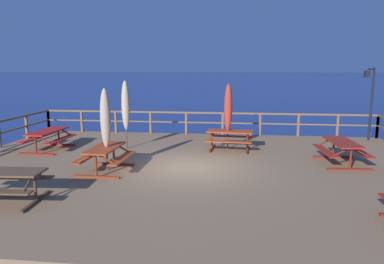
# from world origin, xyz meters

# --- Properties ---
(ground_plane) EXTENTS (600.00, 600.00, 0.00)m
(ground_plane) POSITION_xyz_m (0.00, 0.00, 0.00)
(ground_plane) COLOR navy
(wooden_deck) EXTENTS (16.16, 12.05, 0.74)m
(wooden_deck) POSITION_xyz_m (0.00, 0.00, 0.37)
(wooden_deck) COLOR #846647
(wooden_deck) RESTS_ON ground
(railing_waterside_far) EXTENTS (15.96, 0.10, 1.09)m
(railing_waterside_far) POSITION_xyz_m (-0.00, 5.88, 1.48)
(railing_waterside_far) COLOR brown
(railing_waterside_far) RESTS_ON wooden_deck
(picnic_table_mid_left) EXTENTS (1.86, 1.53, 0.78)m
(picnic_table_mid_left) POSITION_xyz_m (1.27, 2.67, 1.29)
(picnic_table_mid_left) COLOR #993819
(picnic_table_mid_left) RESTS_ON wooden_deck
(picnic_table_mid_right) EXTENTS (1.45, 1.85, 0.78)m
(picnic_table_mid_right) POSITION_xyz_m (-2.52, -0.73, 1.29)
(picnic_table_mid_right) COLOR #993819
(picnic_table_mid_right) RESTS_ON wooden_deck
(picnic_table_mid_centre) EXTENTS (1.45, 2.07, 0.78)m
(picnic_table_mid_centre) POSITION_xyz_m (-5.80, 1.85, 1.30)
(picnic_table_mid_centre) COLOR maroon
(picnic_table_mid_centre) RESTS_ON wooden_deck
(picnic_table_back_left) EXTENTS (1.52, 2.06, 0.78)m
(picnic_table_back_left) POSITION_xyz_m (5.04, 1.06, 1.30)
(picnic_table_back_left) COLOR maroon
(picnic_table_back_left) RESTS_ON wooden_deck
(patio_umbrella_short_mid) EXTENTS (0.32, 0.32, 2.58)m
(patio_umbrella_short_mid) POSITION_xyz_m (1.19, 2.74, 2.38)
(patio_umbrella_short_mid) COLOR #4C3828
(patio_umbrella_short_mid) RESTS_ON wooden_deck
(patio_umbrella_tall_mid_right) EXTENTS (0.32, 0.32, 2.70)m
(patio_umbrella_tall_mid_right) POSITION_xyz_m (-2.80, 2.43, 2.45)
(patio_umbrella_tall_mid_right) COLOR #4C3828
(patio_umbrella_tall_mid_right) RESTS_ON wooden_deck
(patio_umbrella_short_front) EXTENTS (0.32, 0.32, 2.58)m
(patio_umbrella_short_front) POSITION_xyz_m (-2.49, -0.65, 2.38)
(patio_umbrella_short_front) COLOR #4C3828
(patio_umbrella_short_front) RESTS_ON wooden_deck
(lamp_post_hooked) EXTENTS (0.55, 0.51, 3.20)m
(lamp_post_hooked) POSITION_xyz_m (7.24, 5.20, 2.85)
(lamp_post_hooked) COLOR black
(lamp_post_hooked) RESTS_ON wooden_deck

